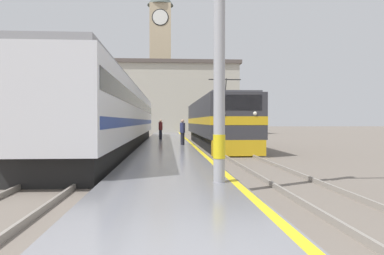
% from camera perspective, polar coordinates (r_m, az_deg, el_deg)
% --- Properties ---
extents(ground_plane, '(200.00, 200.00, 0.00)m').
position_cam_1_polar(ground_plane, '(34.08, -3.75, -2.14)').
color(ground_plane, '#70665B').
extents(platform, '(3.55, 140.00, 0.31)m').
position_cam_1_polar(platform, '(29.08, -3.72, -2.38)').
color(platform, slate).
rests_on(platform, ground).
extents(rail_track_near, '(2.83, 140.00, 0.16)m').
position_cam_1_polar(rail_track_near, '(29.31, 3.22, -2.59)').
color(rail_track_near, '#70665B').
rests_on(rail_track_near, ground).
extents(rail_track_far, '(2.83, 140.00, 0.16)m').
position_cam_1_polar(rail_track_far, '(29.26, -10.16, -2.61)').
color(rail_track_far, '#70665B').
rests_on(rail_track_far, ground).
extents(locomotive_train, '(2.92, 18.75, 4.47)m').
position_cam_1_polar(locomotive_train, '(27.99, 3.54, 0.86)').
color(locomotive_train, black).
rests_on(locomotive_train, ground).
extents(passenger_train, '(2.92, 33.41, 4.07)m').
position_cam_1_polar(passenger_train, '(26.42, -10.84, 1.69)').
color(passenger_train, black).
rests_on(passenger_train, ground).
extents(catenary_mast, '(2.62, 0.31, 7.76)m').
position_cam_1_polar(catenary_mast, '(9.67, 4.63, 14.68)').
color(catenary_mast, '#9E9EA3').
rests_on(catenary_mast, platform).
extents(person_on_platform, '(0.34, 0.34, 1.65)m').
position_cam_1_polar(person_on_platform, '(24.35, -1.46, -0.62)').
color(person_on_platform, '#23232D').
rests_on(person_on_platform, platform).
extents(second_waiting_passenger, '(0.34, 0.34, 1.68)m').
position_cam_1_polar(second_waiting_passenger, '(32.14, -4.82, -0.21)').
color(second_waiting_passenger, '#23232D').
rests_on(second_waiting_passenger, platform).
extents(clock_tower, '(4.40, 4.40, 24.59)m').
position_cam_1_polar(clock_tower, '(64.70, -4.83, 10.91)').
color(clock_tower, tan).
rests_on(clock_tower, ground).
extents(station_building, '(28.05, 6.99, 10.28)m').
position_cam_1_polar(station_building, '(54.25, -7.83, 4.46)').
color(station_building, '#B7B2A3').
rests_on(station_building, ground).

